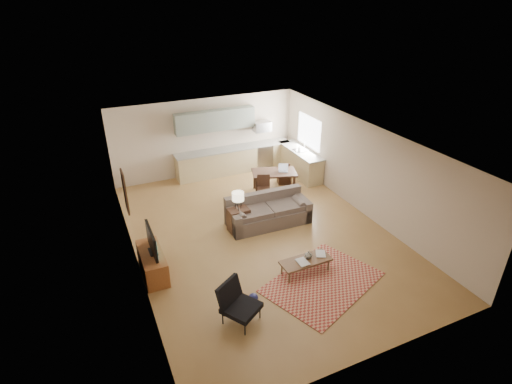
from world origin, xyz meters
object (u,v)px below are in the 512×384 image
coffee_table (305,266)px  armchair (241,305)px  console_table (239,220)px  sofa (268,210)px  dining_table (274,182)px  tv_credenza (153,263)px

coffee_table → armchair: bearing=-159.0°
armchair → console_table: armchair is taller
sofa → armchair: armchair is taller
coffee_table → dining_table: 4.24m
sofa → coffee_table: 2.36m
coffee_table → armchair: (-1.94, -0.80, 0.24)m
armchair → coffee_table: bearing=-10.2°
armchair → tv_credenza: bearing=87.8°
sofa → dining_table: bearing=60.8°
sofa → coffee_table: sofa is taller
coffee_table → console_table: (-0.72, 2.36, 0.15)m
armchair → tv_credenza: (-1.30, 2.22, -0.13)m
console_table → dining_table: 2.58m
tv_credenza → dining_table: bearing=30.6°
tv_credenza → sofa: bearing=15.0°
tv_credenza → console_table: 2.69m
console_table → dining_table: bearing=38.1°
console_table → dining_table: (1.93, 1.70, 0.03)m
coffee_table → armchair: size_ratio=1.42×
dining_table → sofa: bearing=-103.4°
armchair → dining_table: bearing=24.5°
coffee_table → tv_credenza: tv_credenza is taller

